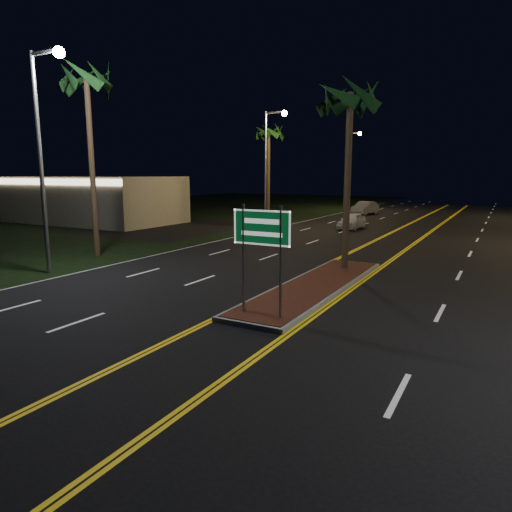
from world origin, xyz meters
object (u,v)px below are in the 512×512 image
Objects in this scene: commercial_building at (94,199)px; palm_left_near at (87,81)px; highway_sign at (262,238)px; streetlight_left_far at (348,161)px; car_far at (365,207)px; streetlight_left_mid at (270,155)px; palm_left_far at (269,133)px; car_near at (352,220)px; streetlight_left_near at (45,137)px; palm_median at (350,98)px; median_island at (315,286)px.

commercial_building is 19.25m from palm_left_near.
streetlight_left_far is (-10.61, 41.20, 3.25)m from highway_sign.
streetlight_left_mid is at bearing -93.44° from car_far.
car_near is at bearing -13.56° from palm_left_far.
streetlight_left_far reaches higher than car_near.
commercial_building is at bearing 133.90° from streetlight_left_near.
car_far is (3.44, 35.37, -4.86)m from streetlight_left_near.
palm_median is at bearing -72.61° from car_near.
palm_left_far is at bearing 118.67° from streetlight_left_mid.
car_far reaches higher than car_near.
car_near is (6.14, 21.99, -4.93)m from streetlight_left_near.
highway_sign is 31.17m from commercial_building.
palm_left_far is at bearing 121.36° from median_island.
streetlight_left_near is at bearing -164.22° from median_island.
streetlight_left_far is (0.00, 40.00, 0.00)m from streetlight_left_near.
streetlight_left_mid is (15.39, 4.01, 3.65)m from commercial_building.
streetlight_left_far is at bearing 135.75° from car_far.
commercial_building is at bearing 146.52° from highway_sign.
palm_left_far is (-12.80, 21.00, 7.66)m from median_island.
car_far is at bearing -53.42° from streetlight_left_far.
palm_left_near is (-12.50, 5.20, 6.28)m from highway_sign.
highway_sign reaches higher than median_island.
highway_sign is 0.33× the size of palm_left_near.
median_island is 1.23× the size of palm_median.
palm_left_far is (-0.30, 20.00, -0.93)m from palm_left_near.
palm_median is at bearing 90.00° from highway_sign.
streetlight_left_far is at bearing 106.00° from median_island.
streetlight_left_near reaches higher than palm_median.
palm_left_near is (-1.89, 4.00, 3.02)m from streetlight_left_near.
streetlight_left_far is (-10.61, 37.00, 5.57)m from median_island.
palm_left_near is 20.02m from palm_left_far.
palm_left_far is 11.08m from car_near.
streetlight_left_far is at bearing 110.11° from car_near.
palm_left_far is 14.46m from car_far.
median_island is 12.36m from streetlight_left_near.
palm_median is 12.82m from palm_left_near.
highway_sign is 23.93m from streetlight_left_mid.
commercial_building is at bearing 153.45° from median_island.
streetlight_left_far is 16.28m from palm_left_far.
streetlight_left_far reaches higher than commercial_building.
palm_left_near is 32.78m from car_far.
streetlight_left_far is 1.02× the size of palm_left_far.
highway_sign is at bearing -22.60° from palm_left_near.
median_island is 1.05× the size of palm_left_near.
streetlight_left_far is 2.08× the size of car_near.
streetlight_left_near is 24.19m from palm_left_far.
palm_left_near is 2.05× the size of car_far.
palm_left_far reaches higher than median_island.
palm_median is (26.00, -9.49, 5.27)m from commercial_building.
palm_left_near reaches higher than commercial_building.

